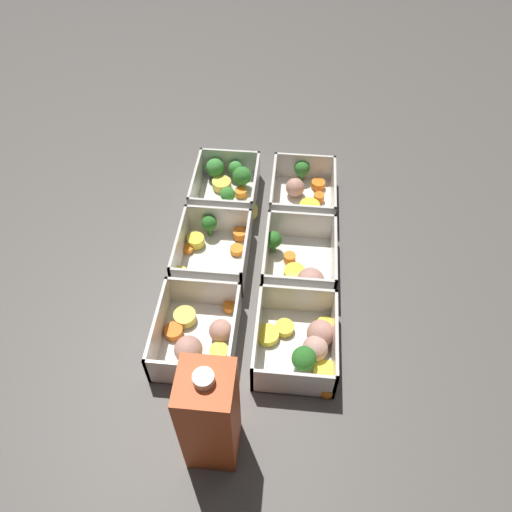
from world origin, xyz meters
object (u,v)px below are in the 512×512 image
Objects in this scene: container_far_left at (198,338)px; container_near_center at (299,265)px; juice_carton at (210,417)px; container_near_right at (303,192)px; container_near_left at (304,344)px; container_far_right at (228,185)px; container_far_center at (211,250)px.

container_near_center is at bearing -43.00° from container_far_left.
juice_carton is (-0.31, 0.10, 0.07)m from container_near_center.
container_near_left is at bearing -177.82° from container_near_right.
container_near_right is at bearing -0.12° from container_near_center.
container_near_left is at bearing -155.14° from container_far_right.
container_far_center is (-0.17, 0.16, -0.00)m from container_near_right.
container_far_left is (-0.35, 0.15, -0.00)m from container_near_right.
container_far_right is (0.19, 0.15, 0.00)m from container_near_center.
container_far_center and container_far_right have the same top height.
container_near_center is 0.19m from container_near_right.
container_far_right is at bearing 24.86° from container_near_left.
juice_carton reaches higher than container_near_right.
container_far_left is at bearing -177.56° from container_far_center.
container_far_center is at bearing 177.21° from container_far_right.
juice_carton reaches higher than container_far_center.
container_near_right is at bearing -42.80° from container_far_center.
container_far_left is at bearing 17.43° from juice_carton.
juice_carton reaches higher than container_near_left.
container_far_center is 0.17m from container_far_right.
container_far_left is at bearing 179.89° from container_far_right.
juice_carton is at bearing -162.57° from container_far_left.
container_near_center and container_far_right have the same top height.
juice_carton is (-0.51, 0.10, 0.07)m from container_near_right.
juice_carton reaches higher than container_near_center.
container_far_center is at bearing 9.49° from juice_carton.
container_near_center is 0.25m from container_far_right.
container_near_center is at bearing -17.87° from juice_carton.
container_near_left is 0.99× the size of container_near_center.
container_near_left is 0.35m from container_near_right.
container_near_left and container_far_left have the same top height.
container_far_right is (0.00, 0.15, 0.00)m from container_near_right.
container_far_center is 1.00× the size of container_far_right.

